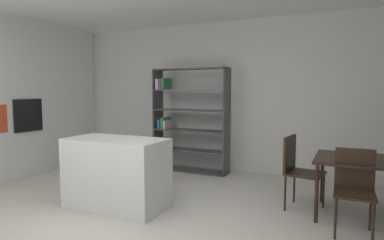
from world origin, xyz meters
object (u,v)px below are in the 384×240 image
dining_chair_near (354,184)px  dining_chair_island_side (297,165)px  kitchen_island (117,173)px  dining_table (355,165)px  open_bookshelf (186,118)px  built_in_oven (28,115)px

dining_chair_near → dining_chair_island_side: (-0.67, 0.49, 0.03)m
kitchen_island → dining_table: (2.84, 0.98, 0.19)m
open_bookshelf → dining_chair_island_side: 2.60m
kitchen_island → dining_chair_island_side: bearing=24.5°
open_bookshelf → kitchen_island: bearing=-87.9°
open_bookshelf → dining_chair_near: bearing=-30.4°
built_in_oven → dining_chair_island_side: bearing=4.6°
dining_chair_island_side → open_bookshelf: bearing=69.5°
built_in_oven → dining_table: 5.30m
open_bookshelf → dining_table: (2.92, -1.24, -0.36)m
built_in_oven → dining_chair_island_side: (4.60, 0.37, -0.54)m
built_in_oven → kitchen_island: (2.43, -0.62, -0.65)m
open_bookshelf → dining_chair_near: open_bookshelf is taller
built_in_oven → dining_chair_near: bearing=-1.3°
dining_chair_island_side → built_in_oven: bearing=102.6°
kitchen_island → open_bookshelf: open_bookshelf is taller
kitchen_island → dining_chair_island_side: size_ratio=1.39×
dining_table → dining_chair_island_side: (-0.67, 0.01, -0.08)m
dining_table → dining_chair_near: (-0.00, -0.48, -0.11)m
dining_table → dining_chair_island_side: size_ratio=0.96×
kitchen_island → dining_table: kitchen_island is taller
kitchen_island → dining_chair_near: bearing=9.9°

